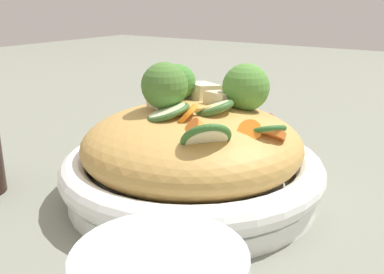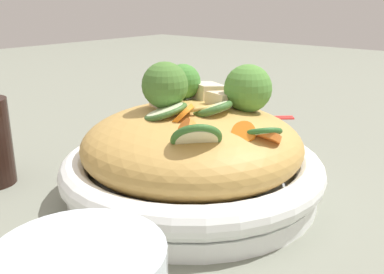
{
  "view_description": "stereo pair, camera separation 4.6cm",
  "coord_description": "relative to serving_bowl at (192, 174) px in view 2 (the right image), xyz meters",
  "views": [
    {
      "loc": [
        -0.36,
        -0.25,
        0.21
      ],
      "look_at": [
        0.0,
        0.0,
        0.07
      ],
      "focal_mm": 41.25,
      "sensor_mm": 36.0,
      "label": 1
    },
    {
      "loc": [
        -0.34,
        -0.29,
        0.21
      ],
      "look_at": [
        0.0,
        0.0,
        0.07
      ],
      "focal_mm": 41.25,
      "sensor_mm": 36.0,
      "label": 2
    }
  ],
  "objects": [
    {
      "name": "ground_plane",
      "position": [
        0.0,
        0.0,
        -0.03
      ],
      "size": [
        3.0,
        3.0,
        0.0
      ],
      "primitive_type": "plane",
      "color": "slate"
    },
    {
      "name": "serving_bowl",
      "position": [
        0.0,
        0.0,
        0.0
      ],
      "size": [
        0.28,
        0.28,
        0.05
      ],
      "color": "white",
      "rests_on": "ground_plane"
    },
    {
      "name": "noodle_heap",
      "position": [
        -0.0,
        -0.0,
        0.03
      ],
      "size": [
        0.23,
        0.23,
        0.09
      ],
      "color": "tan",
      "rests_on": "serving_bowl"
    },
    {
      "name": "broccoli_florets",
      "position": [
        0.02,
        0.0,
        0.09
      ],
      "size": [
        0.13,
        0.14,
        0.06
      ],
      "color": "#99B06D",
      "rests_on": "serving_bowl"
    },
    {
      "name": "carrot_coins",
      "position": [
        -0.01,
        -0.04,
        0.07
      ],
      "size": [
        0.15,
        0.16,
        0.03
      ],
      "color": "orange",
      "rests_on": "serving_bowl"
    },
    {
      "name": "zucchini_slices",
      "position": [
        -0.03,
        -0.04,
        0.07
      ],
      "size": [
        0.12,
        0.15,
        0.04
      ],
      "color": "beige",
      "rests_on": "serving_bowl"
    },
    {
      "name": "chicken_chunks",
      "position": [
        0.03,
        0.02,
        0.08
      ],
      "size": [
        0.1,
        0.08,
        0.03
      ],
      "color": "beige",
      "rests_on": "serving_bowl"
    },
    {
      "name": "chopsticks_pair",
      "position": [
        0.28,
        0.15,
        -0.02
      ],
      "size": [
        0.17,
        0.18,
        0.01
      ],
      "color": "red",
      "rests_on": "ground_plane"
    }
  ]
}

